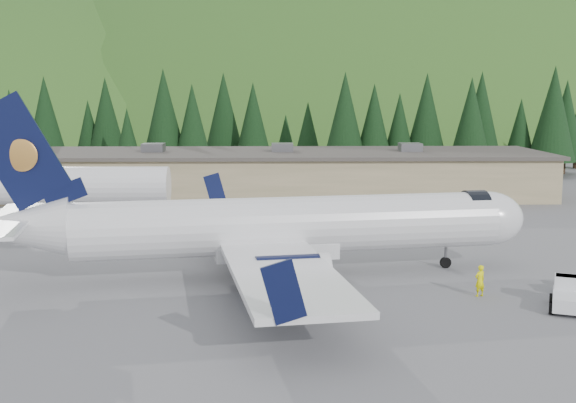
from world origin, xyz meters
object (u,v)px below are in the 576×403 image
at_px(airliner, 274,228).
at_px(baggage_tug_c, 568,296).
at_px(ramp_worker, 480,281).
at_px(second_airliner, 21,184).
at_px(terminal_building, 240,173).

distance_m(airliner, baggage_tug_c, 18.13).
bearing_deg(ramp_worker, second_airliner, -61.99).
distance_m(terminal_building, ramp_worker, 46.13).
bearing_deg(terminal_building, airliner, -84.06).
bearing_deg(baggage_tug_c, airliner, 86.31).
distance_m(airliner, terminal_building, 38.38).
xyz_separation_m(baggage_tug_c, ramp_worker, (-4.17, 2.63, 0.17)).
distance_m(second_airliner, terminal_building, 25.55).
relative_size(terminal_building, ramp_worker, 37.92).
bearing_deg(second_airliner, airliner, -42.87).
xyz_separation_m(second_airliner, ramp_worker, (35.96, -27.22, -2.39)).
xyz_separation_m(baggage_tug_c, terminal_building, (-20.22, 45.85, 1.86)).
xyz_separation_m(airliner, second_airliner, (-23.88, 22.17, 0.13)).
distance_m(second_airliner, baggage_tug_c, 50.08).
relative_size(second_airliner, ramp_worker, 14.69).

